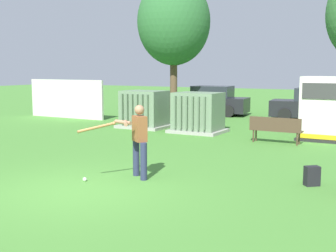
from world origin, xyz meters
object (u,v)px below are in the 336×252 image
generator_enclosure (322,109)px  park_bench (276,128)px  batter (137,137)px  parked_car_left_of_center (315,105)px  sports_ball (85,179)px  backpack (312,176)px  transformer_west (144,110)px  parked_car_leftmost (211,101)px  transformer_mid_west (198,113)px

generator_enclosure → park_bench: size_ratio=1.27×
batter → parked_car_left_of_center: size_ratio=0.40×
sports_ball → backpack: (4.64, 2.18, 0.17)m
transformer_west → generator_enclosure: 7.44m
sports_ball → parked_car_leftmost: size_ratio=0.02×
generator_enclosure → parked_car_left_of_center: 6.37m
transformer_west → park_bench: transformer_west is taller
sports_ball → backpack: backpack is taller
generator_enclosure → parked_car_leftmost: size_ratio=0.53×
backpack → parked_car_leftmost: (-8.12, 12.80, 0.54)m
transformer_west → batter: 9.05m
park_bench → batter: bearing=-103.0°
parked_car_leftmost → generator_enclosure: bearing=-40.8°
batter → backpack: bearing=19.4°
transformer_west → parked_car_left_of_center: bearing=47.2°
transformer_west → backpack: size_ratio=4.77×
transformer_west → sports_ball: size_ratio=23.33×
park_bench → batter: 6.60m
parked_car_left_of_center → backpack: bearing=-79.1°
backpack → parked_car_leftmost: size_ratio=0.10×
transformer_mid_west → sports_ball: 8.52m
parked_car_leftmost → parked_car_left_of_center: bearing=0.6°
batter → parked_car_leftmost: (-4.38, 14.12, -0.22)m
park_bench → sports_ball: park_bench is taller
park_bench → backpack: (2.26, -5.10, -0.32)m
parked_car_left_of_center → generator_enclosure: bearing=-76.8°
backpack → parked_car_leftmost: 15.17m
backpack → parked_car_left_of_center: parked_car_left_of_center is taller
backpack → parked_car_left_of_center: 13.11m
park_bench → parked_car_leftmost: size_ratio=0.41×
generator_enclosure → parked_car_left_of_center: size_ratio=0.53×
parked_car_leftmost → sports_ball: bearing=-76.9°
parked_car_left_of_center → batter: bearing=-95.1°
sports_ball → parked_car_left_of_center: (2.17, 15.04, 0.71)m
park_bench → sports_ball: size_ratio=20.05×
batter → parked_car_leftmost: batter is taller
park_bench → batter: batter is taller
transformer_west → parked_car_leftmost: same height
batter → parked_car_left_of_center: 14.24m
generator_enclosure → backpack: generator_enclosure is taller
transformer_mid_west → backpack: (5.77, -6.23, -0.57)m
transformer_mid_west → backpack: transformer_mid_west is taller
generator_enclosure → batter: generator_enclosure is taller
backpack → parked_car_leftmost: bearing=122.4°
transformer_west → generator_enclosure: size_ratio=0.91×
backpack → transformer_west: bearing=142.8°
transformer_mid_west → park_bench: transformer_mid_west is taller
parked_car_leftmost → parked_car_left_of_center: 5.65m
transformer_mid_west → park_bench: (3.51, -1.13, -0.25)m
transformer_west → generator_enclosure: (7.43, 0.27, 0.35)m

